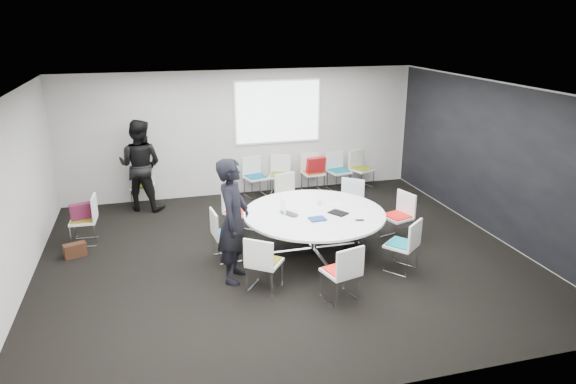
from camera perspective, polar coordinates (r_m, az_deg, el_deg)
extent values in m
cube|color=black|center=(8.85, -0.57, -7.18)|extent=(8.00, 7.00, 0.04)
cube|color=white|center=(8.03, -0.64, 11.37)|extent=(8.00, 7.00, 0.04)
cube|color=beige|center=(11.66, -5.01, 6.55)|extent=(8.00, 0.04, 2.80)
cube|color=beige|center=(5.25, 9.29, -9.37)|extent=(8.00, 0.04, 2.80)
cube|color=beige|center=(8.33, -28.44, -0.70)|extent=(0.04, 7.00, 2.80)
cube|color=beige|center=(10.08, 22.13, 3.28)|extent=(0.04, 7.00, 2.80)
cube|color=black|center=(10.06, 21.99, 3.27)|extent=(0.01, 6.94, 2.74)
cube|color=silver|center=(8.99, 2.86, -6.36)|extent=(0.90, 0.90, 0.08)
cylinder|color=silver|center=(8.86, 2.89, -4.46)|extent=(0.10, 0.10, 0.65)
cylinder|color=white|center=(8.73, 2.93, -2.37)|extent=(2.41, 2.41, 0.04)
cube|color=white|center=(11.68, -1.11, 8.89)|extent=(1.90, 0.03, 1.35)
cube|color=silver|center=(9.57, 11.90, -4.05)|extent=(0.52, 0.52, 0.42)
cube|color=white|center=(9.48, 12.00, -2.76)|extent=(0.55, 0.57, 0.04)
cube|color=red|center=(9.47, 12.01, -2.59)|extent=(0.48, 0.49, 0.03)
cube|color=white|center=(9.54, 13.01, -1.22)|extent=(0.17, 0.45, 0.42)
cube|color=silver|center=(10.12, 6.77, -2.48)|extent=(0.59, 0.59, 0.42)
cube|color=white|center=(10.04, 6.82, -1.25)|extent=(0.63, 0.63, 0.04)
cube|color=#0C6384|center=(10.03, 6.83, -1.09)|extent=(0.55, 0.55, 0.03)
cube|color=white|center=(10.15, 7.21, 0.34)|extent=(0.38, 0.31, 0.42)
cube|color=silver|center=(10.42, 0.23, -1.70)|extent=(0.52, 0.52, 0.42)
cube|color=white|center=(10.34, 0.23, -0.51)|extent=(0.57, 0.55, 0.04)
cube|color=olive|center=(10.33, 0.23, -0.35)|extent=(0.49, 0.48, 0.03)
cube|color=white|center=(10.44, -0.37, 1.01)|extent=(0.45, 0.16, 0.42)
cube|color=silver|center=(9.67, -5.43, -3.44)|extent=(0.59, 0.59, 0.42)
cube|color=white|center=(9.59, -5.47, -2.17)|extent=(0.63, 0.64, 0.04)
cube|color=red|center=(9.58, -5.47, -2.00)|extent=(0.55, 0.55, 0.03)
cube|color=white|center=(9.61, -6.59, -0.70)|extent=(0.32, 0.37, 0.42)
cube|color=silver|center=(8.70, -6.73, -6.11)|extent=(0.46, 0.46, 0.42)
cube|color=white|center=(8.61, -6.78, -4.73)|extent=(0.49, 0.50, 0.04)
cube|color=#0A6178|center=(8.60, -6.79, -4.54)|extent=(0.42, 0.44, 0.03)
cube|color=white|center=(8.48, -8.22, -3.49)|extent=(0.09, 0.46, 0.42)
cube|color=silver|center=(7.73, -2.60, -9.36)|extent=(0.59, 0.59, 0.42)
cube|color=white|center=(7.63, -2.63, -7.84)|extent=(0.63, 0.63, 0.04)
cube|color=#6D6517|center=(7.61, -2.63, -7.64)|extent=(0.55, 0.54, 0.03)
cube|color=white|center=(7.35, -3.31, -6.92)|extent=(0.39, 0.30, 0.42)
cube|color=silver|center=(7.51, 5.82, -10.36)|extent=(0.51, 0.51, 0.42)
cube|color=white|center=(7.40, 5.88, -8.81)|extent=(0.56, 0.54, 0.04)
cube|color=red|center=(7.39, 5.89, -8.60)|extent=(0.48, 0.47, 0.03)
cube|color=white|center=(7.15, 6.93, -7.83)|extent=(0.45, 0.15, 0.42)
cube|color=silver|center=(8.46, 12.37, -7.20)|extent=(0.59, 0.59, 0.42)
cube|color=white|center=(8.37, 12.48, -5.78)|extent=(0.63, 0.63, 0.04)
cube|color=#0A6E7B|center=(8.35, 12.49, -5.59)|extent=(0.55, 0.55, 0.03)
cube|color=white|center=(8.20, 13.93, -4.65)|extent=(0.38, 0.32, 0.42)
cube|color=silver|center=(11.66, -3.57, 0.51)|extent=(0.51, 0.51, 0.42)
cube|color=white|center=(11.59, -3.59, 1.59)|extent=(0.56, 0.54, 0.04)
cube|color=#085076|center=(11.58, -3.60, 1.74)|extent=(0.48, 0.47, 0.03)
cube|color=white|center=(11.70, -4.08, 2.93)|extent=(0.45, 0.15, 0.42)
cube|color=silver|center=(11.77, -0.92, 0.74)|extent=(0.54, 0.54, 0.42)
cube|color=white|center=(11.70, -0.93, 1.81)|extent=(0.58, 0.57, 0.04)
cube|color=#5B6D16|center=(11.70, -0.93, 1.95)|extent=(0.50, 0.49, 0.03)
cube|color=white|center=(11.84, -0.84, 3.17)|extent=(0.45, 0.19, 0.42)
cube|color=silver|center=(11.98, 2.77, 1.04)|extent=(0.45, 0.45, 0.42)
cube|color=white|center=(11.91, 2.79, 2.09)|extent=(0.50, 0.48, 0.04)
cube|color=#D85D18|center=(11.91, 2.79, 2.23)|extent=(0.43, 0.41, 0.03)
cube|color=white|center=(12.04, 2.42, 3.41)|extent=(0.46, 0.08, 0.42)
cube|color=silver|center=(12.15, 5.67, 1.22)|extent=(0.50, 0.50, 0.42)
cube|color=white|center=(12.08, 5.70, 2.26)|extent=(0.54, 0.52, 0.04)
cube|color=#0B6879|center=(12.07, 5.70, 2.39)|extent=(0.47, 0.45, 0.03)
cube|color=white|center=(12.19, 5.21, 3.54)|extent=(0.46, 0.13, 0.42)
cube|color=silver|center=(12.38, 8.17, 1.45)|extent=(0.55, 0.55, 0.42)
cube|color=white|center=(12.31, 8.21, 2.47)|extent=(0.60, 0.58, 0.04)
cube|color=olive|center=(12.30, 8.22, 2.61)|extent=(0.52, 0.51, 0.03)
cube|color=white|center=(12.39, 7.56, 3.71)|extent=(0.44, 0.21, 0.42)
cube|color=silver|center=(9.91, -21.61, -4.19)|extent=(0.44, 0.44, 0.42)
cube|color=white|center=(9.83, -21.77, -2.95)|extent=(0.46, 0.48, 0.04)
cube|color=olive|center=(9.82, -21.79, -2.79)|extent=(0.40, 0.42, 0.03)
cube|color=white|center=(9.72, -20.72, -1.62)|extent=(0.06, 0.46, 0.42)
cube|color=silver|center=(11.45, -15.77, -0.52)|extent=(0.49, 0.49, 0.42)
cube|color=white|center=(11.38, -15.87, 0.57)|extent=(0.54, 0.52, 0.04)
cube|color=olive|center=(11.37, -15.89, 0.72)|extent=(0.47, 0.45, 0.03)
cube|color=white|center=(11.51, -15.77, 1.99)|extent=(0.46, 0.12, 0.42)
imported|color=black|center=(7.75, -6.08, -3.19)|extent=(0.71, 0.83, 1.94)
imported|color=black|center=(11.09, -16.11, 2.88)|extent=(1.14, 1.04, 1.92)
imported|color=#333338|center=(8.64, 0.35, -2.34)|extent=(0.36, 0.40, 0.03)
cube|color=silver|center=(8.65, -0.56, -1.47)|extent=(0.02, 0.30, 0.22)
cube|color=black|center=(8.69, 5.60, -2.33)|extent=(0.35, 0.37, 0.02)
cube|color=navy|center=(8.40, 3.28, -3.00)|extent=(0.27, 0.22, 0.03)
cube|color=white|center=(9.14, 5.42, -1.29)|extent=(0.35, 0.28, 0.00)
cube|color=silver|center=(8.83, 7.92, -2.11)|extent=(0.33, 0.26, 0.00)
cylinder|color=white|center=(9.03, 3.48, -1.19)|extent=(0.08, 0.08, 0.09)
cube|color=black|center=(8.44, 7.98, -3.11)|extent=(0.15, 0.10, 0.01)
cube|color=#571730|center=(9.77, -21.90, -1.97)|extent=(0.42, 0.25, 0.28)
cube|color=#381E12|center=(9.47, -22.58, -5.98)|extent=(0.39, 0.27, 0.24)
cube|color=#A61416|center=(11.65, 3.13, 3.03)|extent=(0.46, 0.21, 0.36)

